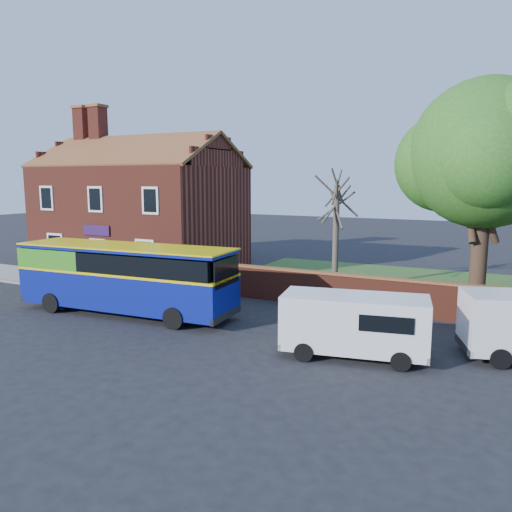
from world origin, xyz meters
The scene contains 10 objects.
ground centered at (0.00, 0.00, 0.00)m, with size 120.00×120.00×0.00m, color black.
pavement centered at (-7.00, 5.75, 0.06)m, with size 18.00×3.50×0.12m, color gray.
kerb centered at (-7.00, 4.00, 0.07)m, with size 18.00×0.15×0.14m, color slate.
grass_strip centered at (13.00, 13.00, 0.02)m, with size 26.00×12.00×0.04m, color #426B28.
shop_building centered at (-7.02, 11.50, 3.41)m, with size 12.30×8.13×10.50m.
boundary_wall centered at (13.00, 7.00, 0.81)m, with size 22.00×0.38×1.60m.
bus centered at (-0.33, 1.93, 1.69)m, with size 9.88×3.09×2.97m.
van_near centered at (10.22, 1.19, 1.14)m, with size 4.91×2.69×2.04m.
large_tree centered at (13.43, 10.45, 6.65)m, with size 8.32×6.58×10.15m.
bare_tree centered at (6.55, 10.44, 3.07)m, with size 2.24×2.67×5.98m.
Camera 1 is at (14.42, -14.20, 5.74)m, focal length 35.00 mm.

